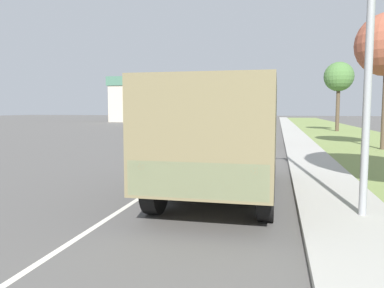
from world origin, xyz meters
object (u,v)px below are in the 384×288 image
(car_second_ahead, at_px, (231,123))
(lamp_post, at_px, (358,1))
(car_nearest_ahead, at_px, (248,133))
(military_truck, at_px, (224,132))

(car_second_ahead, distance_m, lamp_post, 31.01)
(car_nearest_ahead, relative_size, lamp_post, 0.72)
(military_truck, xyz_separation_m, lamp_post, (2.66, -1.66, 2.51))
(car_nearest_ahead, bearing_deg, car_second_ahead, 100.63)
(car_nearest_ahead, xyz_separation_m, lamp_post, (3.05, -14.83, 3.32))
(military_truck, relative_size, lamp_post, 1.02)
(military_truck, bearing_deg, car_nearest_ahead, 91.70)
(military_truck, height_order, lamp_post, lamp_post)
(military_truck, height_order, car_nearest_ahead, military_truck)
(car_second_ahead, bearing_deg, military_truck, -83.44)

